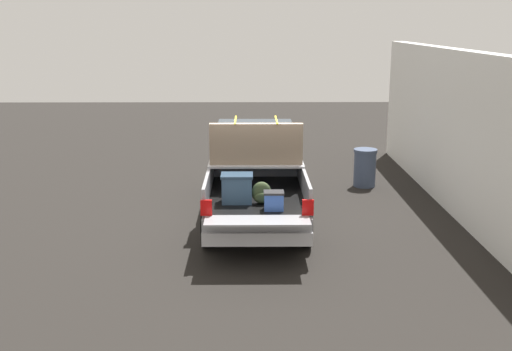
# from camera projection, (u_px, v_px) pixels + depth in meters

# --- Properties ---
(ground_plane) EXTENTS (40.00, 40.00, 0.00)m
(ground_plane) POSITION_uv_depth(u_px,v_px,m) (256.00, 218.00, 13.50)
(ground_plane) COLOR black
(pickup_truck) EXTENTS (6.05, 2.06, 2.23)m
(pickup_truck) POSITION_uv_depth(u_px,v_px,m) (255.00, 171.00, 13.61)
(pickup_truck) COLOR gray
(pickup_truck) RESTS_ON ground_plane
(building_facade) EXTENTS (11.59, 0.36, 3.57)m
(building_facade) POSITION_uv_depth(u_px,v_px,m) (452.00, 129.00, 14.11)
(building_facade) COLOR white
(building_facade) RESTS_ON ground_plane
(trash_can) EXTENTS (0.60, 0.60, 0.98)m
(trash_can) POSITION_uv_depth(u_px,v_px,m) (365.00, 168.00, 15.98)
(trash_can) COLOR #3F4C66
(trash_can) RESTS_ON ground_plane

